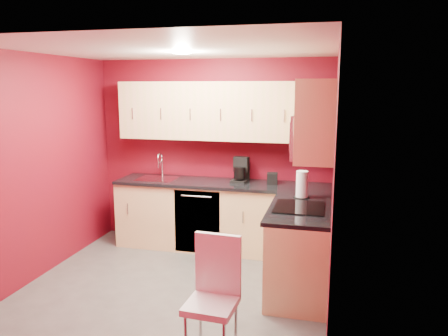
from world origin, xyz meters
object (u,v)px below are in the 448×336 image
at_px(microwave, 313,135).
at_px(sink, 157,176).
at_px(napkin_holder, 272,178).
at_px(paper_towel, 302,184).
at_px(coffee_maker, 240,170).
at_px(dining_chair, 211,298).

bearing_deg(microwave, sink, 154.40).
bearing_deg(napkin_holder, paper_towel, -56.72).
bearing_deg(paper_towel, microwave, -73.78).
height_order(sink, coffee_maker, sink).
bearing_deg(microwave, dining_chair, -118.18).
distance_m(microwave, napkin_holder, 1.37).
distance_m(napkin_holder, dining_chair, 2.41).
bearing_deg(sink, paper_towel, -16.40).
bearing_deg(coffee_maker, paper_towel, -29.85).
xyz_separation_m(paper_towel, dining_chair, (-0.57, -1.72, -0.58)).
bearing_deg(dining_chair, sink, 124.67).
relative_size(microwave, sink, 1.46).
relative_size(microwave, coffee_maker, 2.35).
height_order(napkin_holder, paper_towel, paper_towel).
bearing_deg(dining_chair, napkin_holder, 89.56).
xyz_separation_m(microwave, dining_chair, (-0.69, -1.30, -1.18)).
bearing_deg(napkin_holder, microwave, -62.97).
bearing_deg(napkin_holder, coffee_maker, -179.26).
height_order(microwave, dining_chair, microwave).
height_order(coffee_maker, dining_chair, coffee_maker).
relative_size(microwave, napkin_holder, 5.39).
height_order(sink, napkin_holder, sink).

